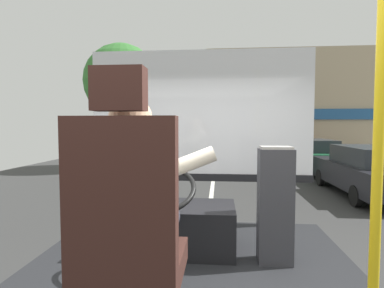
{
  "coord_description": "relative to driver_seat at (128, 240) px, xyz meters",
  "views": [
    {
      "loc": [
        0.22,
        -1.91,
        1.92
      ],
      "look_at": [
        -0.03,
        0.84,
        1.76
      ],
      "focal_mm": 29.14,
      "sensor_mm": 36.0,
      "label": 1
    }
  ],
  "objects": [
    {
      "name": "parked_car_black",
      "position": [
        4.57,
        7.46,
        -0.7
      ],
      "size": [
        2.03,
        4.24,
        1.36
      ],
      "color": "black",
      "rests_on": "ground"
    },
    {
      "name": "steering_console",
      "position": [
        -0.0,
        1.3,
        -0.36
      ],
      "size": [
        1.1,
        0.98,
        0.79
      ],
      "color": "black",
      "rests_on": "bus_floor"
    },
    {
      "name": "windshield_panel",
      "position": [
        0.2,
        2.17,
        0.47
      ],
      "size": [
        2.5,
        0.08,
        1.48
      ],
      "color": "white"
    },
    {
      "name": "bus_driver",
      "position": [
        0.0,
        0.12,
        0.17
      ],
      "size": [
        0.81,
        0.55,
        0.76
      ],
      "color": "#282833",
      "rests_on": "driver_seat"
    },
    {
      "name": "fare_box",
      "position": [
        0.86,
        1.14,
        -0.11
      ],
      "size": [
        0.27,
        0.2,
        0.94
      ],
      "color": "#333338",
      "rests_on": "bus_floor"
    },
    {
      "name": "shop_building",
      "position": [
        5.21,
        19.97,
        1.8
      ],
      "size": [
        11.17,
        5.87,
        6.4
      ],
      "color": "tan",
      "rests_on": "ground"
    },
    {
      "name": "driver_seat",
      "position": [
        0.0,
        0.0,
        0.0
      ],
      "size": [
        0.48,
        0.48,
        1.34
      ],
      "color": "black",
      "rests_on": "bus_floor"
    },
    {
      "name": "ground",
      "position": [
        0.2,
        9.35,
        -1.42
      ],
      "size": [
        18.0,
        44.0,
        0.06
      ],
      "color": "#313131"
    },
    {
      "name": "parked_car_red",
      "position": [
        4.13,
        17.19,
        -0.64
      ],
      "size": [
        1.98,
        4.01,
        1.47
      ],
      "color": "maroon",
      "rests_on": "ground"
    },
    {
      "name": "handrail_pole",
      "position": [
        1.08,
        0.02,
        0.49
      ],
      "size": [
        0.04,
        0.04,
        2.13
      ],
      "color": "gold",
      "rests_on": "bus_floor"
    },
    {
      "name": "street_tree",
      "position": [
        -3.93,
        12.25,
        2.44
      ],
      "size": [
        3.31,
        3.31,
        5.52
      ],
      "color": "#4C3828",
      "rests_on": "ground"
    },
    {
      "name": "parked_car_green",
      "position": [
        4.13,
        11.89,
        -0.7
      ],
      "size": [
        1.96,
        4.16,
        1.35
      ],
      "color": "#195633",
      "rests_on": "ground"
    }
  ]
}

